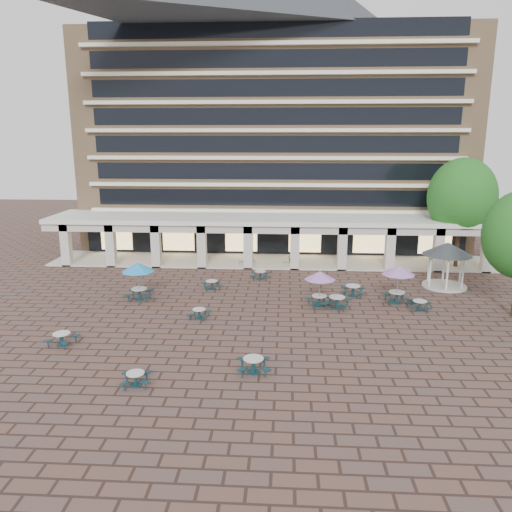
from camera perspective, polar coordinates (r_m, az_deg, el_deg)
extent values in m
plane|color=brown|center=(33.67, 1.12, -6.94)|extent=(120.00, 120.00, 0.00)
cube|color=tan|center=(57.02, 2.24, 12.79)|extent=(40.00, 15.00, 22.00)
cube|color=white|center=(49.80, 1.98, 5.16)|extent=(36.80, 0.50, 0.35)
cube|color=black|center=(49.86, 2.00, 6.68)|extent=(35.20, 0.05, 1.60)
cube|color=white|center=(49.49, 2.00, 8.14)|extent=(36.80, 0.50, 0.35)
cube|color=black|center=(49.61, 2.02, 9.66)|extent=(35.20, 0.05, 1.60)
cube|color=white|center=(49.31, 2.03, 11.15)|extent=(36.80, 0.50, 0.35)
cube|color=black|center=(49.50, 2.05, 12.67)|extent=(35.20, 0.05, 1.60)
cube|color=white|center=(49.26, 2.05, 14.17)|extent=(36.80, 0.50, 0.35)
cube|color=black|center=(49.52, 2.07, 15.67)|extent=(35.20, 0.05, 1.60)
cube|color=white|center=(49.36, 2.08, 17.19)|extent=(36.80, 0.50, 0.35)
cube|color=black|center=(49.68, 2.10, 18.67)|extent=(35.20, 0.05, 1.60)
cube|color=white|center=(49.59, 2.11, 20.19)|extent=(36.80, 0.50, 0.35)
cube|color=black|center=(49.98, 2.13, 21.64)|extent=(35.20, 0.05, 1.60)
cube|color=white|center=(49.95, 2.14, 23.16)|extent=(36.80, 0.50, 0.35)
cube|color=black|center=(50.41, 2.16, 24.57)|extent=(35.20, 0.05, 1.60)
cube|color=white|center=(47.13, 1.89, 4.31)|extent=(42.00, 6.60, 0.40)
cube|color=beige|center=(44.41, 1.78, 3.14)|extent=(42.00, 0.30, 0.90)
cube|color=black|center=(50.22, 1.95, 2.11)|extent=(38.00, 0.15, 3.20)
cube|color=beige|center=(47.98, 1.85, -0.57)|extent=(42.00, 6.00, 0.12)
cube|color=beige|center=(49.32, -20.88, 1.23)|extent=(0.80, 0.80, 4.00)
cube|color=beige|center=(47.75, -16.25, 1.20)|extent=(0.80, 0.80, 4.00)
cube|color=beige|center=(46.50, -11.34, 1.16)|extent=(0.80, 0.80, 4.00)
cube|color=beige|center=(45.61, -6.20, 1.11)|extent=(0.80, 0.80, 4.00)
cube|color=beige|center=(45.11, -0.91, 1.05)|extent=(0.80, 0.80, 4.00)
cube|color=beige|center=(44.99, 4.46, 0.97)|extent=(0.80, 0.80, 4.00)
cube|color=beige|center=(45.27, 9.81, 0.89)|extent=(0.80, 0.80, 4.00)
cube|color=beige|center=(45.94, 15.05, 0.80)|extent=(0.80, 0.80, 4.00)
cube|color=beige|center=(46.98, 20.10, 0.71)|extent=(0.80, 0.80, 4.00)
cube|color=beige|center=(48.37, 24.89, 0.62)|extent=(0.80, 0.80, 4.00)
cube|color=#FFD88C|center=(52.98, -15.64, 1.99)|extent=(3.20, 0.08, 2.40)
cube|color=#FFD88C|center=(51.26, -8.85, 1.96)|extent=(3.20, 0.08, 2.40)
cube|color=#FFD88C|center=(50.30, -1.70, 1.89)|extent=(3.20, 0.08, 2.40)
cube|color=#FFD88C|center=(50.14, 5.61, 1.80)|extent=(3.20, 0.08, 2.40)
cube|color=#FFD88C|center=(50.80, 12.84, 1.67)|extent=(3.20, 0.08, 2.40)
cube|color=#FFD88C|center=(52.24, 19.78, 1.53)|extent=(3.20, 0.08, 2.40)
cylinder|color=#123236|center=(31.43, -21.25, -9.42)|extent=(0.68, 0.68, 0.04)
cylinder|color=#123236|center=(31.32, -21.30, -8.92)|extent=(0.18, 0.18, 0.64)
cylinder|color=silver|center=(31.18, -21.36, -8.25)|extent=(0.97, 0.97, 0.05)
cube|color=#123236|center=(31.38, -19.94, -8.54)|extent=(0.60, 0.52, 0.05)
cylinder|color=#123236|center=(31.46, -19.91, -8.92)|extent=(0.08, 0.08, 0.41)
cube|color=#123236|center=(31.98, -21.54, -8.26)|extent=(0.52, 0.60, 0.05)
cylinder|color=#123236|center=(32.06, -21.50, -8.63)|extent=(0.08, 0.08, 0.41)
cube|color=#123236|center=(31.20, -22.71, -8.92)|extent=(0.60, 0.52, 0.05)
cylinder|color=#123236|center=(31.28, -22.67, -9.30)|extent=(0.08, 0.08, 0.41)
cube|color=#123236|center=(30.58, -21.09, -9.23)|extent=(0.52, 0.60, 0.05)
cylinder|color=#123236|center=(30.66, -21.05, -9.62)|extent=(0.08, 0.08, 0.41)
cylinder|color=#123236|center=(25.72, -13.55, -14.12)|extent=(0.61, 0.61, 0.04)
cylinder|color=#123236|center=(25.60, -13.59, -13.58)|extent=(0.16, 0.16, 0.58)
cylinder|color=silver|center=(25.44, -13.63, -12.88)|extent=(0.88, 0.88, 0.04)
cube|color=#123236|center=(25.94, -12.42, -12.89)|extent=(0.47, 0.54, 0.04)
cylinder|color=#123236|center=(26.03, -12.40, -13.29)|extent=(0.07, 0.07, 0.37)
cube|color=#123236|center=(26.04, -14.60, -12.92)|extent=(0.54, 0.47, 0.04)
cylinder|color=#123236|center=(26.13, -14.58, -13.32)|extent=(0.07, 0.07, 0.37)
cube|color=#123236|center=(25.18, -14.82, -13.90)|extent=(0.47, 0.54, 0.04)
cylinder|color=#123236|center=(25.27, -14.79, -14.31)|extent=(0.07, 0.07, 0.37)
cube|color=#123236|center=(25.08, -12.56, -13.87)|extent=(0.54, 0.47, 0.04)
cylinder|color=#123236|center=(25.17, -12.53, -14.28)|extent=(0.07, 0.07, 0.37)
cylinder|color=#123236|center=(26.26, -0.30, -13.10)|extent=(0.73, 0.73, 0.04)
cylinder|color=#123236|center=(26.12, -0.30, -12.46)|extent=(0.19, 0.19, 0.69)
cylinder|color=silver|center=(25.93, -0.30, -11.63)|extent=(1.04, 1.04, 0.05)
cube|color=#123236|center=(26.60, 0.93, -11.68)|extent=(0.59, 0.63, 0.05)
cylinder|color=#123236|center=(26.71, 0.93, -12.14)|extent=(0.08, 0.08, 0.44)
cube|color=#123236|center=(26.58, -1.60, -11.71)|extent=(0.63, 0.59, 0.05)
cylinder|color=#123236|center=(26.68, -1.60, -12.17)|extent=(0.08, 0.08, 0.44)
cube|color=#123236|center=(25.54, -1.59, -12.81)|extent=(0.59, 0.63, 0.05)
cylinder|color=#123236|center=(25.65, -1.59, -13.29)|extent=(0.08, 0.08, 0.44)
cube|color=#123236|center=(25.57, 1.06, -12.78)|extent=(0.63, 0.59, 0.05)
cylinder|color=#123236|center=(25.68, 1.05, -13.26)|extent=(0.08, 0.08, 0.44)
cylinder|color=#123236|center=(38.02, -13.15, -4.83)|extent=(0.80, 0.80, 0.05)
cylinder|color=#123236|center=(37.91, -13.18, -4.32)|extent=(0.21, 0.21, 0.76)
cylinder|color=silver|center=(37.77, -13.22, -3.66)|extent=(1.15, 1.15, 0.06)
cube|color=#123236|center=(38.32, -12.06, -3.87)|extent=(0.66, 0.69, 0.06)
cylinder|color=#123236|center=(38.40, -12.04, -4.24)|extent=(0.09, 0.09, 0.48)
cube|color=#123236|center=(38.60, -13.90, -3.84)|extent=(0.69, 0.66, 0.06)
cylinder|color=#123236|center=(38.68, -13.88, -4.21)|extent=(0.09, 0.09, 0.48)
cube|color=#123236|center=(37.43, -14.36, -4.42)|extent=(0.66, 0.69, 0.06)
cylinder|color=#123236|center=(37.51, -14.33, -4.80)|extent=(0.09, 0.09, 0.48)
cube|color=#123236|center=(37.14, -12.46, -4.45)|extent=(0.69, 0.66, 0.06)
cylinder|color=#123236|center=(37.22, -12.44, -4.84)|extent=(0.09, 0.09, 0.48)
cylinder|color=gray|center=(37.62, -13.27, -2.88)|extent=(0.06, 0.06, 2.76)
cone|color=#238FDE|center=(37.33, -13.36, -1.27)|extent=(2.41, 2.41, 0.63)
cylinder|color=#123236|center=(35.94, 7.22, -5.66)|extent=(0.74, 0.74, 0.04)
cylinder|color=#123236|center=(35.83, 7.24, -5.17)|extent=(0.19, 0.19, 0.69)
cylinder|color=silver|center=(35.70, 7.26, -4.53)|extent=(1.05, 1.05, 0.05)
cube|color=#123236|center=(36.52, 7.72, -4.63)|extent=(0.51, 0.65, 0.05)
cylinder|color=#123236|center=(36.60, 7.71, -4.99)|extent=(0.08, 0.08, 0.44)
cube|color=#123236|center=(36.09, 6.03, -4.81)|extent=(0.65, 0.51, 0.05)
cylinder|color=#123236|center=(36.16, 6.02, -5.17)|extent=(0.08, 0.08, 0.44)
cube|color=#123236|center=(35.07, 6.74, -5.38)|extent=(0.51, 0.65, 0.05)
cylinder|color=#123236|center=(35.15, 6.73, -5.75)|extent=(0.08, 0.08, 0.44)
cube|color=#123236|center=(35.52, 8.48, -5.19)|extent=(0.65, 0.51, 0.05)
cylinder|color=#123236|center=(35.60, 8.46, -5.56)|extent=(0.08, 0.08, 0.44)
cylinder|color=gray|center=(35.55, 7.28, -3.77)|extent=(0.05, 0.05, 2.53)
cone|color=#A36DC2|center=(35.27, 7.33, -2.22)|extent=(2.21, 2.21, 0.58)
cylinder|color=#123236|center=(36.64, 18.16, -5.89)|extent=(0.65, 0.65, 0.04)
cylinder|color=#123236|center=(36.54, 18.19, -5.46)|extent=(0.17, 0.17, 0.62)
cylinder|color=silver|center=(36.43, 18.24, -4.90)|extent=(0.93, 0.93, 0.05)
cube|color=#123236|center=(37.02, 18.99, -5.11)|extent=(0.57, 0.49, 0.05)
cylinder|color=#123236|center=(37.09, 18.96, -5.42)|extent=(0.07, 0.07, 0.39)
cube|color=#123236|center=(36.98, 17.40, -5.00)|extent=(0.49, 0.57, 0.05)
cylinder|color=#123236|center=(37.05, 17.37, -5.32)|extent=(0.07, 0.07, 0.39)
cube|color=#123236|center=(36.01, 17.40, -5.51)|extent=(0.57, 0.49, 0.05)
cylinder|color=#123236|center=(36.08, 17.37, -5.83)|extent=(0.07, 0.07, 0.39)
cube|color=#123236|center=(36.05, 19.04, -5.62)|extent=(0.49, 0.57, 0.05)
cylinder|color=#123236|center=(36.11, 19.01, -5.94)|extent=(0.07, 0.07, 0.39)
cylinder|color=#123236|center=(39.60, -5.06, -3.78)|extent=(0.65, 0.65, 0.04)
cylinder|color=#123236|center=(39.52, -5.07, -3.38)|extent=(0.17, 0.17, 0.61)
cylinder|color=silver|center=(39.41, -5.08, -2.86)|extent=(0.93, 0.93, 0.05)
cube|color=#123236|center=(40.05, -4.47, -2.98)|extent=(0.46, 0.57, 0.05)
cylinder|color=#123236|center=(40.11, -4.46, -3.27)|extent=(0.07, 0.07, 0.39)
cube|color=#123236|center=(39.90, -5.92, -3.08)|extent=(0.57, 0.46, 0.05)
cylinder|color=#123236|center=(39.96, -5.91, -3.37)|extent=(0.07, 0.07, 0.39)
cube|color=#123236|center=(38.93, -5.69, -3.50)|extent=(0.46, 0.57, 0.05)
cylinder|color=#123236|center=(38.99, -5.68, -3.80)|extent=(0.07, 0.07, 0.39)
cube|color=#123236|center=(39.09, -4.20, -3.40)|extent=(0.57, 0.46, 0.05)
cylinder|color=#123236|center=(39.15, -4.20, -3.69)|extent=(0.07, 0.07, 0.39)
cylinder|color=#123236|center=(33.59, -6.52, -7.05)|extent=(0.60, 0.60, 0.03)
cylinder|color=#123236|center=(33.50, -6.53, -6.63)|extent=(0.15, 0.15, 0.57)
cylinder|color=silver|center=(33.38, -6.54, -6.07)|extent=(0.86, 0.86, 0.04)
cube|color=#123236|center=(33.74, -5.51, -6.28)|extent=(0.52, 0.47, 0.04)
cylinder|color=#123236|center=(33.81, -5.50, -6.59)|extent=(0.07, 0.07, 0.36)
cube|color=#123236|center=(34.03, -7.03, -6.14)|extent=(0.47, 0.52, 0.04)
cylinder|color=#123236|center=(34.10, -7.02, -6.45)|extent=(0.07, 0.07, 0.36)
cube|color=#123236|center=(33.20, -7.58, -6.67)|extent=(0.52, 0.47, 0.04)
cylinder|color=#123236|center=(33.27, -7.57, -6.99)|extent=(0.07, 0.07, 0.36)
cube|color=#123236|center=(32.90, -6.01, -6.82)|extent=(0.47, 0.52, 0.04)
cylinder|color=#123236|center=(32.97, -6.01, -7.14)|extent=(0.07, 0.07, 0.36)
cylinder|color=#123236|center=(35.72, 9.20, -5.85)|extent=(0.78, 0.78, 0.04)
cylinder|color=#123236|center=(35.61, 9.22, -5.33)|extent=(0.20, 0.20, 0.74)
cylinder|color=silver|center=(35.47, 9.24, -4.64)|extent=(1.12, 1.12, 0.06)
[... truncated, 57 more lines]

